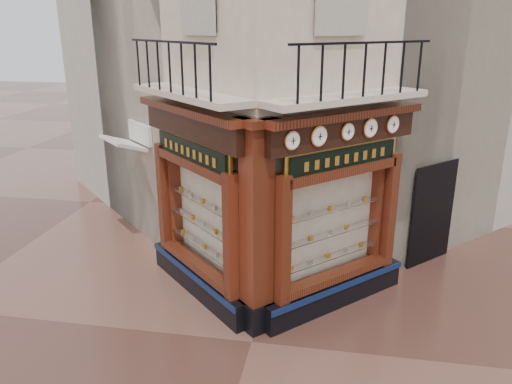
% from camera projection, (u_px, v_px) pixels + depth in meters
% --- Properties ---
extents(ground, '(80.00, 80.00, 0.00)m').
position_uv_depth(ground, '(252.00, 342.00, 8.99)').
color(ground, '#4F2D25').
rests_on(ground, ground).
extents(main_building, '(11.31, 11.31, 12.00)m').
position_uv_depth(main_building, '(294.00, 2.00, 12.85)').
color(main_building, beige).
rests_on(main_building, ground).
extents(neighbour_left, '(11.31, 11.31, 11.00)m').
position_uv_depth(neighbour_left, '(224.00, 23.00, 15.72)').
color(neighbour_left, '#BEB7A5').
rests_on(neighbour_left, ground).
extents(neighbour_right, '(11.31, 11.31, 11.00)m').
position_uv_depth(neighbour_right, '(384.00, 23.00, 14.91)').
color(neighbour_right, '#BEB7A5').
rests_on(neighbour_right, ground).
extents(shopfront_left, '(2.86, 2.86, 3.98)m').
position_uv_depth(shopfront_left, '(197.00, 205.00, 10.06)').
color(shopfront_left, black).
rests_on(shopfront_left, ground).
extents(shopfront_right, '(2.86, 2.86, 3.98)m').
position_uv_depth(shopfront_right, '(338.00, 214.00, 9.60)').
color(shopfront_right, black).
rests_on(shopfront_right, ground).
extents(corner_pilaster, '(0.85, 0.85, 3.98)m').
position_uv_depth(corner_pilaster, '(256.00, 232.00, 8.84)').
color(corner_pilaster, black).
rests_on(corner_pilaster, ground).
extents(balcony, '(5.94, 2.97, 1.03)m').
position_uv_depth(balcony, '(266.00, 95.00, 9.04)').
color(balcony, beige).
rests_on(balcony, ground).
extents(clock_a, '(0.26, 0.26, 0.32)m').
position_uv_depth(clock_a, '(292.00, 141.00, 8.21)').
color(clock_a, '#D18445').
rests_on(clock_a, ground).
extents(clock_b, '(0.29, 0.29, 0.37)m').
position_uv_depth(clock_b, '(319.00, 136.00, 8.53)').
color(clock_b, '#D18445').
rests_on(clock_b, ground).
extents(clock_c, '(0.26, 0.26, 0.32)m').
position_uv_depth(clock_c, '(347.00, 132.00, 8.90)').
color(clock_c, '#D18445').
rests_on(clock_c, ground).
extents(clock_d, '(0.29, 0.29, 0.37)m').
position_uv_depth(clock_d, '(370.00, 128.00, 9.22)').
color(clock_d, '#D18445').
rests_on(clock_d, ground).
extents(clock_e, '(0.28, 0.28, 0.34)m').
position_uv_depth(clock_e, '(393.00, 124.00, 9.56)').
color(clock_e, '#D18445').
rests_on(clock_e, ground).
extents(awning, '(1.46, 1.46, 0.32)m').
position_uv_depth(awning, '(132.00, 244.00, 13.04)').
color(awning, silver).
rests_on(awning, ground).
extents(signboard_left, '(2.07, 2.07, 0.55)m').
position_uv_depth(signboard_left, '(191.00, 152.00, 9.66)').
color(signboard_left, gold).
rests_on(signboard_left, ground).
extents(signboard_right, '(2.02, 2.02, 0.54)m').
position_uv_depth(signboard_right, '(344.00, 158.00, 9.18)').
color(signboard_right, gold).
rests_on(signboard_right, ground).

